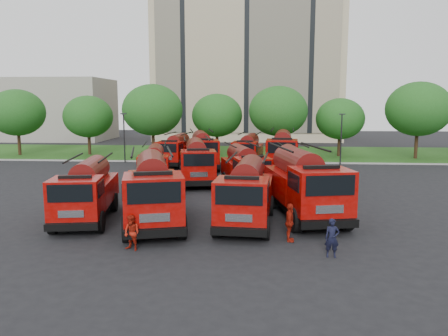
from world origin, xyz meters
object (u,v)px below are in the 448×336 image
object	(u,v)px
fire_truck_6	(245,168)
fire_truck_9	(202,150)
fire_truck_7	(295,167)
fire_truck_0	(87,191)
fire_truck_10	(248,150)
firefighter_2	(289,241)
fire_truck_2	(246,192)
firefighter_4	(145,202)
fire_truck_5	(197,162)
firefighter_3	(328,228)
firefighter_0	(331,257)
fire_truck_3	(304,184)
fire_truck_11	(282,150)
firefighter_5	(328,191)
fire_truck_4	(155,165)
fire_truck_8	(176,150)
fire_truck_1	(153,190)
firefighter_1	(132,250)

from	to	relation	value
fire_truck_6	fire_truck_9	size ratio (longest dim) A/B	0.90
fire_truck_6	fire_truck_7	size ratio (longest dim) A/B	1.07
fire_truck_0	fire_truck_10	world-z (taller)	fire_truck_0
fire_truck_6	firefighter_2	size ratio (longest dim) A/B	4.06
fire_truck_2	firefighter_4	world-z (taller)	fire_truck_2
fire_truck_5	firefighter_3	distance (m)	14.45
fire_truck_9	firefighter_0	xyz separation A→B (m)	(8.20, -23.63, -1.72)
fire_truck_5	fire_truck_0	bearing A→B (deg)	-121.57
fire_truck_2	fire_truck_6	size ratio (longest dim) A/B	1.03
fire_truck_2	fire_truck_7	world-z (taller)	fire_truck_2
fire_truck_3	fire_truck_10	size ratio (longest dim) A/B	1.20
fire_truck_11	firefighter_5	size ratio (longest dim) A/B	4.97
fire_truck_9	firefighter_4	world-z (taller)	fire_truck_9
fire_truck_5	fire_truck_10	size ratio (longest dim) A/B	1.09
firefighter_2	firefighter_3	distance (m)	3.10
fire_truck_7	fire_truck_6	bearing A→B (deg)	-163.47
fire_truck_4	firefighter_3	size ratio (longest dim) A/B	3.67
fire_truck_8	fire_truck_1	bearing A→B (deg)	-77.59
fire_truck_4	fire_truck_6	size ratio (longest dim) A/B	0.94
fire_truck_5	firefighter_2	world-z (taller)	fire_truck_5
fire_truck_4	firefighter_5	size ratio (longest dim) A/B	4.12
firefighter_5	firefighter_0	bearing A→B (deg)	104.14
fire_truck_0	firefighter_1	distance (m)	6.18
fire_truck_4	firefighter_4	xyz separation A→B (m)	(0.82, -6.18, -1.46)
firefighter_2	firefighter_1	bearing A→B (deg)	105.47
fire_truck_4	fire_truck_7	bearing A→B (deg)	-10.80
fire_truck_3	firefighter_4	xyz separation A→B (m)	(-9.52, 2.70, -1.82)
fire_truck_8	firefighter_3	world-z (taller)	fire_truck_8
firefighter_5	firefighter_2	bearing A→B (deg)	95.42
fire_truck_3	fire_truck_9	xyz separation A→B (m)	(-7.70, 17.26, -0.10)
fire_truck_0	firefighter_3	bearing A→B (deg)	-12.39
fire_truck_2	fire_truck_5	size ratio (longest dim) A/B	0.96
firefighter_1	fire_truck_5	bearing A→B (deg)	113.02
firefighter_4	firefighter_3	bearing A→B (deg)	-140.13
fire_truck_6	fire_truck_10	bearing A→B (deg)	75.01
fire_truck_7	fire_truck_10	xyz separation A→B (m)	(-3.64, 10.01, 0.07)
firefighter_3	firefighter_5	size ratio (longest dim) A/B	1.12
fire_truck_1	fire_truck_4	distance (m)	11.21
fire_truck_3	firefighter_0	bearing A→B (deg)	-97.30
fire_truck_3	fire_truck_8	distance (m)	21.59
firefighter_2	fire_truck_10	bearing A→B (deg)	7.01
fire_truck_0	firefighter_4	distance (m)	4.94
fire_truck_0	fire_truck_10	xyz separation A→B (m)	(8.20, 20.37, -0.04)
fire_truck_7	firefighter_2	xyz separation A→B (m)	(-1.35, -13.32, -1.47)
fire_truck_5	fire_truck_2	bearing A→B (deg)	-79.99
fire_truck_1	fire_truck_3	bearing A→B (deg)	-0.03
fire_truck_2	fire_truck_10	xyz separation A→B (m)	(-0.29, 20.48, -0.09)
firefighter_0	fire_truck_8	bearing A→B (deg)	115.29
fire_truck_3	fire_truck_10	world-z (taller)	fire_truck_3
firefighter_2	firefighter_3	world-z (taller)	firefighter_3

